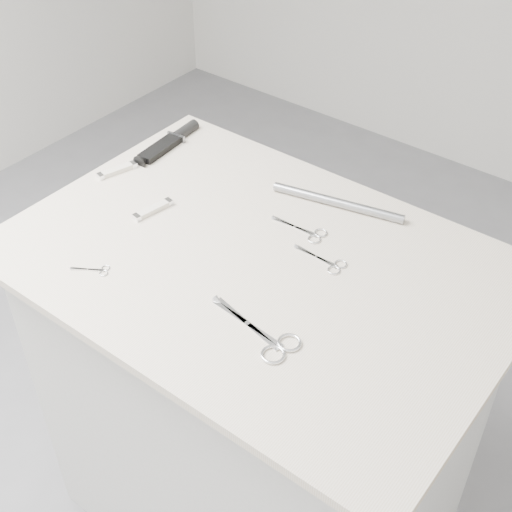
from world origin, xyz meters
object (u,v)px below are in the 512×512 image
Objects in this scene: tiny_scissors at (95,270)px; embroidery_scissors_b at (328,262)px; plinth at (258,409)px; pocket_knife_b at (153,209)px; metal_rail at (338,202)px; large_shears at (269,339)px; embroidery_scissors_a at (308,232)px; sheathed_knife at (172,141)px; pocket_knife_a at (117,170)px.

embroidery_scissors_b is at bearing 8.40° from tiny_scissors.
plinth is 9.21× the size of pocket_knife_b.
tiny_scissors is at bearing -118.74° from metal_rail.
plinth is at bearing 140.86° from large_shears.
tiny_scissors is 0.24× the size of metal_rail.
metal_rail reaches higher than embroidery_scissors_a.
metal_rail reaches higher than pocket_knife_b.
metal_rail is (-0.00, 0.12, 0.01)m from embroidery_scissors_a.
pocket_knife_b is (-0.39, -0.09, 0.00)m from embroidery_scissors_b.
large_shears is at bearing -70.59° from embroidery_scissors_a.
metal_rail is at bearing 88.38° from embroidery_scissors_a.
pocket_knife_b is (-0.05, 0.21, 0.00)m from tiny_scissors.
metal_rail reaches higher than embroidery_scissors_b.
sheathed_knife is at bearing 44.80° from pocket_knife_b.
embroidery_scissors_a is (0.03, 0.13, 0.47)m from plinth.
embroidery_scissors_b is 0.40m from pocket_knife_b.
embroidery_scissors_b is 0.39× the size of metal_rail.
embroidery_scissors_b is (0.09, -0.06, -0.00)m from embroidery_scissors_a.
pocket_knife_b is (-0.30, -0.14, 0.00)m from embroidery_scissors_a.
tiny_scissors is 0.34m from pocket_knife_a.
embroidery_scissors_b is 0.56× the size of sheathed_knife.
large_shears is 0.63m from pocket_knife_a.
embroidery_scissors_a is 1.71× the size of tiny_scissors.
large_shears is 0.38m from tiny_scissors.
plinth is at bearing -79.63° from pocket_knife_a.
tiny_scissors reaches higher than plinth.
embroidery_scissors_a is 0.61× the size of sheathed_knife.
metal_rail is at bearing 84.24° from plinth.
sheathed_knife is at bearing 82.94° from tiny_scissors.
metal_rail is at bearing -50.75° from pocket_knife_a.
embroidery_scissors_b is 1.17× the size of pocket_knife_a.
embroidery_scissors_b is (-0.03, 0.24, -0.00)m from large_shears.
embroidery_scissors_b is (0.11, 0.08, 0.47)m from plinth.
embroidery_scissors_b is at bearing 33.83° from plinth.
tiny_scissors is at bearing -129.16° from embroidery_scissors_a.
large_shears reaches higher than plinth.
large_shears is 0.24m from embroidery_scissors_b.
plinth is at bearing -77.56° from pocket_knife_b.
embroidery_scissors_b is at bearing -70.72° from pocket_knife_a.
embroidery_scissors_a reaches higher than plinth.
tiny_scissors is 0.53m from metal_rail.
pocket_knife_a is (-0.48, -0.08, 0.00)m from embroidery_scissors_a.
metal_rail is (-0.12, 0.41, 0.01)m from large_shears.
embroidery_scissors_b reaches higher than plinth.
pocket_knife_a reaches higher than tiny_scissors.
plinth is 3.04× the size of metal_rail.
pocket_knife_a is at bearing -175.64° from embroidery_scissors_b.
pocket_knife_b is (0.16, -0.23, -0.00)m from sheathed_knife.
sheathed_knife reaches higher than large_shears.
embroidery_scissors_a is 0.34m from pocket_knife_b.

